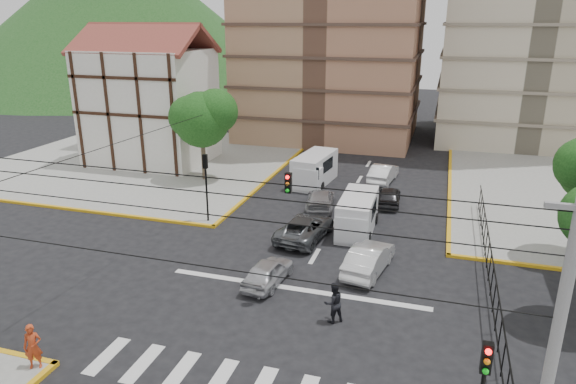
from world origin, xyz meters
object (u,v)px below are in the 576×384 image
at_px(van_right_lane, 357,216).
at_px(van_left_lane, 314,170).
at_px(pedestrian_sw_corner, 33,346).
at_px(car_white_front_right, 369,259).
at_px(car_silver_front_left, 268,272).
at_px(pedestrian_crosswalk, 333,302).
at_px(traffic_light_nw, 206,177).

relative_size(van_right_lane, van_left_lane, 0.91).
bearing_deg(pedestrian_sw_corner, car_white_front_right, 18.96).
bearing_deg(van_left_lane, car_silver_front_left, -76.79).
bearing_deg(pedestrian_crosswalk, traffic_light_nw, -80.64).
distance_m(car_white_front_right, pedestrian_sw_corner, 15.75).
height_order(van_right_lane, pedestrian_crosswalk, van_right_lane).
height_order(car_white_front_right, pedestrian_crosswalk, pedestrian_crosswalk).
height_order(van_right_lane, car_silver_front_left, van_right_lane).
bearing_deg(pedestrian_crosswalk, van_left_lane, -112.83).
height_order(van_right_lane, van_left_lane, van_left_lane).
bearing_deg(car_white_front_right, van_right_lane, -63.63).
xyz_separation_m(traffic_light_nw, pedestrian_crosswalk, (10.14, -8.83, -2.18)).
relative_size(car_silver_front_left, pedestrian_sw_corner, 2.10).
xyz_separation_m(van_right_lane, car_white_front_right, (1.50, -4.95, -0.36)).
height_order(pedestrian_sw_corner, pedestrian_crosswalk, pedestrian_sw_corner).
relative_size(van_right_lane, pedestrian_crosswalk, 2.72).
height_order(traffic_light_nw, van_right_lane, traffic_light_nw).
xyz_separation_m(van_right_lane, pedestrian_crosswalk, (0.72, -10.03, -0.17)).
height_order(van_right_lane, pedestrian_sw_corner, van_right_lane).
distance_m(van_right_lane, van_left_lane, 9.88).
bearing_deg(pedestrian_sw_corner, van_right_lane, 32.61).
xyz_separation_m(car_silver_front_left, car_white_front_right, (4.59, 2.71, 0.11)).
relative_size(car_white_front_right, pedestrian_crosswalk, 2.43).
distance_m(van_right_lane, car_white_front_right, 5.18).
distance_m(traffic_light_nw, pedestrian_sw_corner, 15.44).
relative_size(traffic_light_nw, car_white_front_right, 0.97).
height_order(car_white_front_right, pedestrian_sw_corner, pedestrian_sw_corner).
relative_size(car_silver_front_left, pedestrian_crosswalk, 2.01).
xyz_separation_m(van_right_lane, van_left_lane, (-4.89, 8.59, 0.07)).
height_order(car_silver_front_left, pedestrian_sw_corner, pedestrian_sw_corner).
bearing_deg(pedestrian_sw_corner, car_silver_front_left, 27.12).
height_order(van_right_lane, car_white_front_right, van_right_lane).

